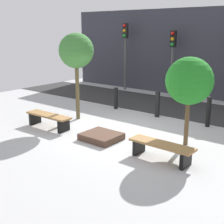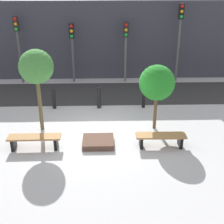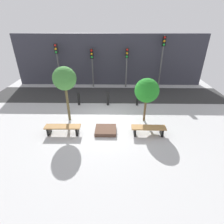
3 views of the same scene
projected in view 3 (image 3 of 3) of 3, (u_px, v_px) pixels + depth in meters
ground_plane at (107, 123)px, 10.10m from camera, size 18.00×18.00×0.00m
road_strip at (109, 95)px, 13.80m from camera, size 18.00×3.18×0.01m
building_facade at (110, 60)px, 15.20m from camera, size 16.20×0.50×4.28m
bench_left at (63, 128)px, 8.97m from camera, size 1.83×0.50×0.46m
bench_right at (148, 129)px, 8.91m from camera, size 1.75×0.50×0.46m
planter_bed at (106, 130)px, 9.23m from camera, size 1.10×0.98×0.20m
tree_behind_left_bench at (65, 79)px, 9.20m from camera, size 1.26×1.26×3.16m
tree_behind_right_bench at (147, 91)px, 9.43m from camera, size 1.33×1.33×2.55m
bollard_far_left at (79, 99)px, 12.00m from camera, size 0.17×0.17×0.90m
bollard_left at (108, 98)px, 11.95m from camera, size 0.18×0.18×1.00m
bollard_center at (137, 98)px, 11.90m from camera, size 0.15×0.15×1.06m
traffic_light_west at (57, 58)px, 14.36m from camera, size 0.28×0.27×3.58m
traffic_light_mid_west at (92, 61)px, 14.43m from camera, size 0.28×0.27×3.20m
traffic_light_mid_east at (127, 61)px, 14.38m from camera, size 0.28×0.27×3.25m
traffic_light_east at (162, 53)px, 14.06m from camera, size 0.28×0.27×4.17m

